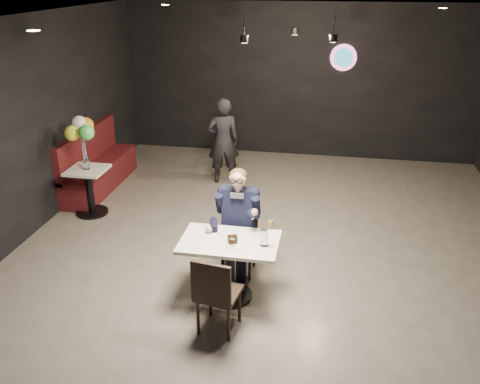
% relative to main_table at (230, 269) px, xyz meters
% --- Properties ---
extents(floor, '(9.00, 9.00, 0.00)m').
position_rel_main_table_xyz_m(floor, '(0.37, 0.72, -0.38)').
color(floor, gray).
rests_on(floor, ground).
extents(wall_sign, '(0.50, 0.06, 0.50)m').
position_rel_main_table_xyz_m(wall_sign, '(1.17, 5.19, 1.62)').
color(wall_sign, pink).
rests_on(wall_sign, floor).
extents(pendant_lights, '(1.40, 1.20, 0.36)m').
position_rel_main_table_xyz_m(pendant_lights, '(0.37, 2.72, 2.51)').
color(pendant_lights, black).
rests_on(pendant_lights, floor).
extents(main_table, '(1.10, 0.70, 0.75)m').
position_rel_main_table_xyz_m(main_table, '(0.00, 0.00, 0.00)').
color(main_table, white).
rests_on(main_table, floor).
extents(chair_far, '(0.42, 0.46, 0.92)m').
position_rel_main_table_xyz_m(chair_far, '(0.00, 0.55, 0.09)').
color(chair_far, black).
rests_on(chair_far, floor).
extents(chair_near, '(0.48, 0.52, 0.92)m').
position_rel_main_table_xyz_m(chair_near, '(0.00, -0.57, 0.09)').
color(chair_near, black).
rests_on(chair_near, floor).
extents(seated_man, '(0.60, 0.80, 1.44)m').
position_rel_main_table_xyz_m(seated_man, '(0.00, 0.55, 0.34)').
color(seated_man, black).
rests_on(seated_man, floor).
extents(dessert_plate, '(0.22, 0.22, 0.01)m').
position_rel_main_table_xyz_m(dessert_plate, '(0.08, -0.09, 0.38)').
color(dessert_plate, white).
rests_on(dessert_plate, main_table).
extents(cake_slice, '(0.12, 0.11, 0.07)m').
position_rel_main_table_xyz_m(cake_slice, '(0.05, -0.06, 0.42)').
color(cake_slice, black).
rests_on(cake_slice, dessert_plate).
extents(mint_leaf, '(0.06, 0.04, 0.01)m').
position_rel_main_table_xyz_m(mint_leaf, '(0.06, -0.12, 0.47)').
color(mint_leaf, green).
rests_on(mint_leaf, cake_slice).
extents(sundae_glass, '(0.09, 0.09, 0.20)m').
position_rel_main_table_xyz_m(sundae_glass, '(0.39, -0.04, 0.47)').
color(sundae_glass, silver).
rests_on(sundae_glass, main_table).
extents(wafer_cone, '(0.08, 0.08, 0.13)m').
position_rel_main_table_xyz_m(wafer_cone, '(0.47, -0.05, 0.62)').
color(wafer_cone, tan).
rests_on(wafer_cone, sundae_glass).
extents(booth_bench, '(0.52, 2.08, 1.04)m').
position_rel_main_table_xyz_m(booth_bench, '(-2.88, 2.80, 0.14)').
color(booth_bench, '#420E14').
rests_on(booth_bench, floor).
extents(side_table, '(0.56, 0.56, 0.70)m').
position_rel_main_table_xyz_m(side_table, '(-2.58, 1.80, -0.02)').
color(side_table, white).
rests_on(side_table, floor).
extents(balloon_vase, '(0.10, 0.10, 0.15)m').
position_rel_main_table_xyz_m(balloon_vase, '(-2.58, 1.80, 0.45)').
color(balloon_vase, silver).
rests_on(balloon_vase, side_table).
extents(balloon_bunch, '(0.42, 0.42, 0.69)m').
position_rel_main_table_xyz_m(balloon_bunch, '(-2.58, 1.80, 0.87)').
color(balloon_bunch, '#EEF633').
rests_on(balloon_bunch, balloon_vase).
extents(passerby, '(0.65, 0.53, 1.53)m').
position_rel_main_table_xyz_m(passerby, '(-0.82, 3.48, 0.39)').
color(passerby, black).
rests_on(passerby, floor).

